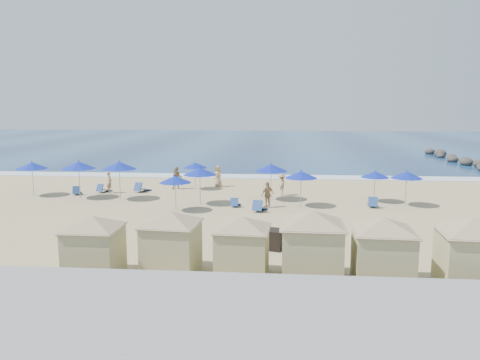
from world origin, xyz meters
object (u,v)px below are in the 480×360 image
object	(u,v)px
umbrella_5	(175,179)
beachgoer_1	(177,178)
rock_jetty	(471,163)
cabana_3	(312,237)
trash_bin	(273,239)
umbrella_2	(119,165)
cabana_2	(242,239)
umbrella_3	(195,165)
cabana_4	(383,243)
cabana_0	(94,239)
umbrella_6	(271,168)
cabana_1	(171,234)
umbrella_9	(407,175)
umbrella_4	(200,171)
umbrella_7	(301,175)
beachgoer_3	(281,184)
beachgoer_2	(268,195)
beachgoer_0	(110,182)
umbrella_0	(32,166)
umbrella_8	(375,174)
cabana_5	(472,245)
beachgoer_4	(218,176)
umbrella_1	(79,165)

from	to	relation	value
umbrella_5	beachgoer_1	size ratio (longest dim) A/B	1.29
rock_jetty	cabana_3	size ratio (longest dim) A/B	5.78
trash_bin	umbrella_2	world-z (taller)	umbrella_2
cabana_2	umbrella_3	size ratio (longest dim) A/B	1.90
trash_bin	cabana_4	xyz separation A→B (m)	(3.90, -3.95, 1.12)
trash_bin	beachgoer_1	distance (m)	16.54
cabana_0	umbrella_6	xyz separation A→B (m)	(6.29, 15.04, 0.75)
cabana_1	umbrella_9	bearing A→B (deg)	47.48
rock_jetty	umbrella_4	size ratio (longest dim) A/B	10.71
rock_jetty	umbrella_7	size ratio (longest dim) A/B	11.32
beachgoer_1	beachgoer_3	size ratio (longest dim) A/B	1.10
beachgoer_2	umbrella_3	bearing A→B (deg)	-86.88
umbrella_6	beachgoer_1	distance (m)	8.23
umbrella_3	beachgoer_0	xyz separation A→B (m)	(-5.99, -2.08, -1.05)
rock_jetty	cabana_2	size ratio (longest dim) A/B	6.59
umbrella_9	beachgoer_0	xyz separation A→B (m)	(-20.45, 2.83, -1.21)
cabana_2	cabana_4	size ratio (longest dim) A/B	0.93
cabana_4	umbrella_2	xyz separation A→B (m)	(-14.48, 14.33, 0.78)
umbrella_4	umbrella_6	xyz separation A→B (m)	(4.55, 1.80, 0.05)
umbrella_0	umbrella_8	xyz separation A→B (m)	(23.75, -0.26, -0.30)
cabana_3	beachgoer_2	xyz separation A→B (m)	(-1.90, 12.46, -0.84)
cabana_4	cabana_5	bearing A→B (deg)	-4.84
umbrella_5	beachgoer_4	bearing A→B (deg)	80.96
cabana_1	umbrella_1	world-z (taller)	umbrella_1
cabana_0	umbrella_0	xyz separation A→B (m)	(-10.60, 15.15, 0.70)
umbrella_3	rock_jetty	bearing A→B (deg)	30.93
beachgoer_1	beachgoer_0	bearing A→B (deg)	-161.96
umbrella_0	cabana_4	bearing A→B (deg)	-35.65
umbrella_8	umbrella_9	xyz separation A→B (m)	(1.74, -1.09, 0.15)
umbrella_1	beachgoer_4	bearing A→B (deg)	31.56
trash_bin	cabana_4	size ratio (longest dim) A/B	0.20
umbrella_8	umbrella_9	bearing A→B (deg)	-32.09
cabana_4	beachgoer_3	bearing A→B (deg)	101.81
beachgoer_0	umbrella_2	bearing A→B (deg)	-165.92
umbrella_4	beachgoer_4	bearing A→B (deg)	87.70
cabana_0	umbrella_7	distance (m)	15.46
cabana_5	umbrella_5	size ratio (longest dim) A/B	1.99
umbrella_1	beachgoer_1	bearing A→B (deg)	34.50
cabana_3	umbrella_1	distance (m)	20.75
trash_bin	cabana_0	size ratio (longest dim) A/B	0.22
rock_jetty	beachgoer_2	distance (m)	30.37
cabana_0	umbrella_4	xyz separation A→B (m)	(1.74, 13.24, 0.70)
cabana_2	umbrella_9	distance (m)	16.37
cabana_4	beachgoer_2	world-z (taller)	cabana_4
cabana_1	beachgoer_3	world-z (taller)	cabana_1
umbrella_6	umbrella_8	distance (m)	6.87
umbrella_4	beachgoer_1	size ratio (longest dim) A/B	1.43
cabana_2	umbrella_5	world-z (taller)	cabana_2
umbrella_7	beachgoer_0	xyz separation A→B (m)	(-13.77, 3.54, -1.24)
umbrella_9	beachgoer_0	distance (m)	20.68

